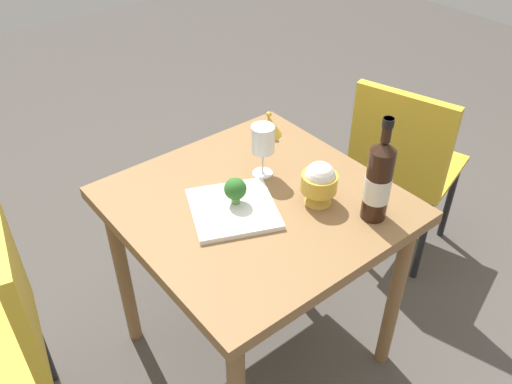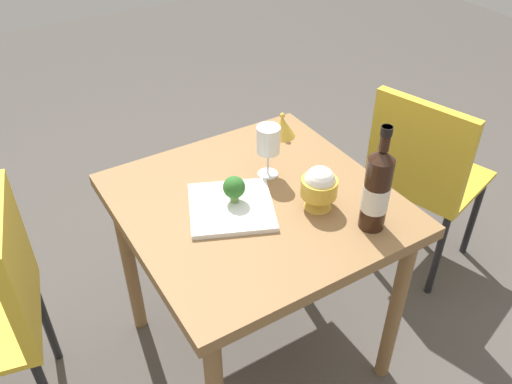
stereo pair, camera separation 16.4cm
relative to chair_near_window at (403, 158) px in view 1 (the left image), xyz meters
name	(u,v)px [view 1 (the left image)]	position (x,y,z in m)	size (l,w,h in m)	color
ground_plane	(256,346)	(0.04, -0.80, -0.53)	(8.00, 8.00, 0.00)	#4C4742
dining_table	(256,223)	(0.04, -0.80, 0.10)	(0.80, 0.80, 0.73)	olive
chair_near_window	(403,158)	(0.00, 0.00, 0.00)	(0.50, 0.50, 0.85)	gold
wine_bottle	(378,180)	(0.32, -0.58, 0.33)	(0.08, 0.08, 0.33)	black
wine_glass	(263,140)	(-0.06, -0.70, 0.33)	(0.08, 0.08, 0.18)	white
rice_bowl	(319,182)	(0.16, -0.66, 0.27)	(0.11, 0.11, 0.14)	gold
rice_bowl_lid	(269,125)	(-0.24, -0.52, 0.24)	(0.10, 0.10, 0.09)	gold
serving_plate	(233,209)	(0.04, -0.89, 0.21)	(0.33, 0.33, 0.02)	white
broccoli_floret	(235,189)	(0.02, -0.87, 0.26)	(0.07, 0.07, 0.09)	#729E4C
carrot_garnish_left	(231,185)	(-0.03, -0.85, 0.24)	(0.04, 0.04, 0.05)	orange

